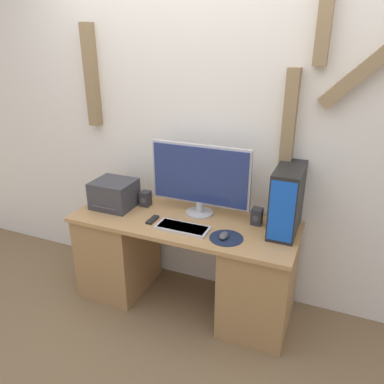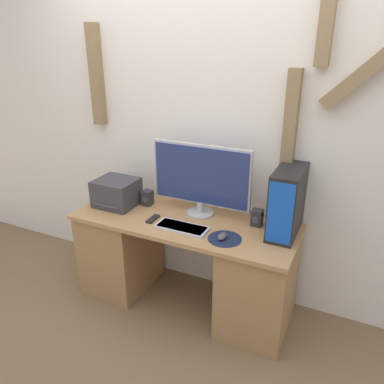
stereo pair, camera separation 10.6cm
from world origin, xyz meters
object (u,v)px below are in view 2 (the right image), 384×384
at_px(monitor, 201,177).
at_px(printer, 117,193).
at_px(mouse, 222,236).
at_px(remote_control, 153,219).
at_px(speaker_left, 147,198).
at_px(computer_tower, 287,201).
at_px(speaker_right, 257,218).
at_px(keyboard, 182,227).

relative_size(monitor, printer, 2.43).
xyz_separation_m(mouse, remote_control, (-0.54, 0.05, -0.01)).
bearing_deg(printer, monitor, 11.64).
bearing_deg(remote_control, speaker_left, 129.37).
relative_size(computer_tower, speaker_left, 3.84).
height_order(computer_tower, speaker_right, computer_tower).
xyz_separation_m(monitor, computer_tower, (0.61, -0.01, -0.06)).
bearing_deg(mouse, remote_control, 175.05).
xyz_separation_m(monitor, mouse, (0.28, -0.28, -0.26)).
height_order(monitor, speaker_right, monitor).
relative_size(mouse, speaker_right, 0.80).
distance_m(printer, remote_control, 0.40).
height_order(computer_tower, speaker_left, computer_tower).
bearing_deg(keyboard, remote_control, 173.06).
relative_size(speaker_left, speaker_right, 1.00).
relative_size(mouse, computer_tower, 0.21).
bearing_deg(speaker_right, monitor, 179.99).
height_order(monitor, printer, monitor).
height_order(mouse, remote_control, mouse).
distance_m(keyboard, remote_control, 0.25).
bearing_deg(monitor, keyboard, -93.76).
bearing_deg(remote_control, mouse, -4.95).
relative_size(monitor, speaker_left, 6.38).
distance_m(mouse, printer, 0.93).
height_order(mouse, computer_tower, computer_tower).
bearing_deg(printer, speaker_right, 7.08).
bearing_deg(keyboard, printer, 167.81).
relative_size(computer_tower, printer, 1.47).
xyz_separation_m(printer, speaker_right, (1.06, 0.13, -0.04)).
bearing_deg(monitor, mouse, -45.57).
bearing_deg(remote_control, keyboard, -6.94).
bearing_deg(remote_control, monitor, 42.06).
distance_m(computer_tower, printer, 1.26).
relative_size(computer_tower, speaker_right, 3.84).
xyz_separation_m(keyboard, printer, (-0.62, 0.13, 0.09)).
height_order(computer_tower, remote_control, computer_tower).
xyz_separation_m(monitor, speaker_left, (-0.43, -0.03, -0.23)).
height_order(monitor, speaker_left, monitor).
relative_size(keyboard, speaker_left, 3.13).
relative_size(keyboard, remote_control, 2.83).
distance_m(printer, speaker_left, 0.24).
height_order(monitor, remote_control, monitor).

